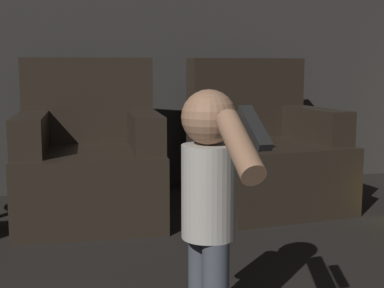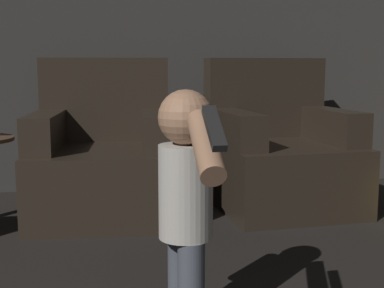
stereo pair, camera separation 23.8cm
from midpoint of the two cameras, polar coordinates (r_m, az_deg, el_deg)
name	(u,v)px [view 2 (the right image)]	position (r m, az deg, el deg)	size (l,w,h in m)	color
wall_back	(147,0)	(3.78, -3.00, 15.07)	(8.40, 0.05, 2.60)	#33302D
armchair_left	(103,160)	(3.11, -7.32, -1.77)	(0.83, 0.87, 0.91)	black
armchair_right	(280,155)	(3.32, 11.36, -1.22)	(0.84, 0.87, 0.91)	black
person_toddler	(186,192)	(1.68, 3.45, -5.17)	(0.17, 0.54, 0.78)	#474C56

